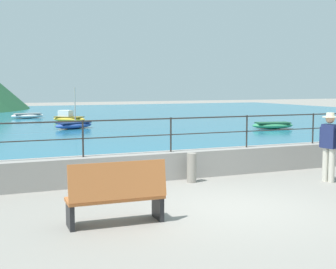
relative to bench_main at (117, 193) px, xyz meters
name	(u,v)px	position (x,y,z in m)	size (l,w,h in m)	color
ground_plane	(234,208)	(2.47, 0.21, -0.56)	(120.00, 120.00, 0.00)	gray
promenade_wall	(171,165)	(2.47, 3.41, -0.21)	(20.00, 0.56, 0.70)	gray
railing	(171,128)	(2.47, 3.41, 0.78)	(18.44, 0.04, 0.90)	#282623
lake_water	(46,119)	(2.47, 26.05, -0.53)	(64.00, 44.32, 0.06)	#236B89
bench_main	(117,193)	(0.00, 0.00, 0.00)	(1.72, 0.61, 1.13)	#B76633
person_walking	(329,143)	(5.95, 1.46, 0.42)	(0.38, 0.56, 1.75)	beige
bollard	(192,168)	(2.76, 2.75, -0.19)	(0.24, 0.24, 0.74)	gray
boat_0	(68,118)	(3.41, 22.66, -0.23)	(2.30, 2.22, 0.76)	gold
boat_2	(27,116)	(1.32, 27.27, -0.30)	(2.40, 1.19, 0.36)	white
boat_3	(273,125)	(12.84, 13.55, -0.30)	(2.44, 1.40, 0.36)	#338C59
boat_4	(74,125)	(2.80, 17.83, -0.30)	(2.47, 1.74, 2.26)	#2D4C9E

